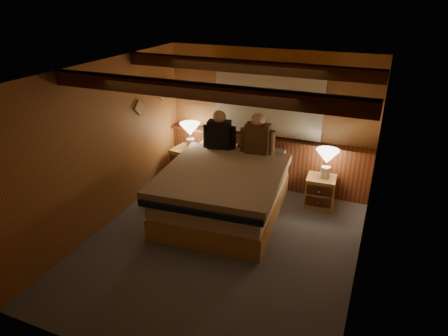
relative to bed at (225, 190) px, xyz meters
The scene contains 19 objects.
floor 0.98m from the bed, 71.38° to the right, with size 4.20×4.20×0.00m, color #575C68.
ceiling 2.19m from the bed, 71.38° to the right, with size 4.20×4.20×0.00m, color #BB9146.
wall_back 1.51m from the bed, 77.10° to the left, with size 3.60×3.60×0.00m, color #B47340.
wall_left 1.91m from the bed, 150.69° to the right, with size 4.20×4.20×0.00m, color #B47340.
wall_right 2.39m from the bed, 22.16° to the right, with size 4.20×4.20×0.00m, color #B47340.
wall_front 3.07m from the bed, 84.46° to the right, with size 3.60×3.60×0.00m, color #B47340.
wainscot 1.22m from the bed, 76.42° to the left, with size 3.60×0.23×0.94m.
curtain_window 1.65m from the bed, 76.36° to the left, with size 2.18×0.09×1.11m.
ceiling_beams 2.05m from the bed, 67.75° to the right, with size 3.60×1.65×0.16m.
coat_rail 2.04m from the bed, 153.13° to the left, with size 0.05×0.55×0.24m.
framed_print 2.35m from the bed, 36.88° to the left, with size 0.30×0.04×0.25m.
bed is the anchor object (origin of this frame).
nightstand_left 1.39m from the bed, 140.83° to the left, with size 0.62×0.57×0.61m.
nightstand_right 1.59m from the bed, 32.02° to the left, with size 0.48×0.44×0.50m.
lamp_left 1.48m from the bed, 139.29° to the left, with size 0.37×0.37×0.48m.
lamp_right 1.69m from the bed, 32.19° to the left, with size 0.36×0.36×0.47m.
person_left 1.07m from the bed, 118.78° to the left, with size 0.56×0.30×0.69m.
person_right 1.06m from the bed, 72.63° to the left, with size 0.58×0.26×0.71m.
duffel_bag 1.01m from the bed, behind, with size 0.57×0.41×0.37m.
Camera 1 is at (1.84, -4.24, 3.28)m, focal length 32.00 mm.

